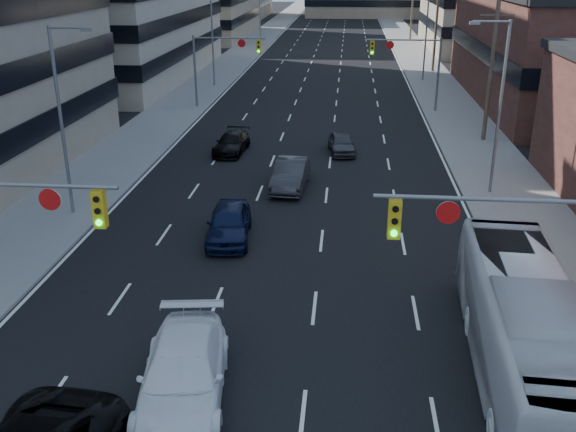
{
  "coord_description": "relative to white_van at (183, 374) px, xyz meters",
  "views": [
    {
      "loc": [
        2.71,
        -8.22,
        11.61
      ],
      "look_at": [
        0.54,
        15.35,
        2.2
      ],
      "focal_mm": 40.0,
      "sensor_mm": 36.0,
      "label": 1
    }
  ],
  "objects": [
    {
      "name": "streetlight_left_mid",
      "position": [
        -8.74,
        48.5,
        4.21
      ],
      "size": [
        2.03,
        0.22,
        9.0
      ],
      "color": "slate",
      "rests_on": "ground"
    },
    {
      "name": "sedan_grey_center",
      "position": [
        1.39,
        18.53,
        -0.06
      ],
      "size": [
        1.95,
        4.86,
        1.57
      ],
      "primitive_type": "imported",
      "rotation": [
        0.0,
        0.0,
        -0.06
      ],
      "color": "#2D2D2F",
      "rests_on": "ground"
    },
    {
      "name": "utility_pole_midblock",
      "position": [
        13.8,
        59.5,
        4.94
      ],
      "size": [
        2.2,
        0.28,
        11.0
      ],
      "color": "#4C3D2D",
      "rests_on": "ground"
    },
    {
      "name": "streetlight_left_near",
      "position": [
        -8.74,
        13.5,
        4.21
      ],
      "size": [
        2.03,
        0.22,
        9.0
      ],
      "color": "slate",
      "rests_on": "ground"
    },
    {
      "name": "signal_far_left",
      "position": [
        -6.08,
        38.49,
        3.46
      ],
      "size": [
        6.09,
        0.33,
        6.0
      ],
      "color": "slate",
      "rests_on": "ground"
    },
    {
      "name": "utility_pole_distant",
      "position": [
        13.8,
        89.5,
        4.94
      ],
      "size": [
        2.2,
        0.28,
        11.0
      ],
      "color": "#4C3D2D",
      "rests_on": "ground"
    },
    {
      "name": "streetlight_right_near",
      "position": [
        11.94,
        18.5,
        4.21
      ],
      "size": [
        2.03,
        0.22,
        9.0
      ],
      "color": "slate",
      "rests_on": "ground"
    },
    {
      "name": "signal_near_right",
      "position": [
        9.05,
        1.49,
        3.49
      ],
      "size": [
        6.59,
        0.33,
        6.0
      ],
      "color": "slate",
      "rests_on": "ground"
    },
    {
      "name": "white_van",
      "position": [
        0.0,
        0.0,
        0.0
      ],
      "size": [
        3.06,
        6.04,
        1.68
      ],
      "primitive_type": "imported",
      "rotation": [
        0.0,
        0.0,
        0.13
      ],
      "color": "white",
      "rests_on": "ground"
    },
    {
      "name": "streetlight_right_far",
      "position": [
        11.94,
        53.5,
        4.21
      ],
      "size": [
        2.03,
        0.22,
        9.0
      ],
      "color": "slate",
      "rests_on": "ground"
    },
    {
      "name": "sedan_blue",
      "position": [
        -0.74,
        11.36,
        -0.06
      ],
      "size": [
        2.26,
        4.75,
        1.57
      ],
      "primitive_type": "imported",
      "rotation": [
        0.0,
        0.0,
        0.09
      ],
      "color": "black",
      "rests_on": "ground"
    },
    {
      "name": "road_surface",
      "position": [
        1.6,
        123.5,
        -0.83
      ],
      "size": [
        18.0,
        300.0,
        0.02
      ],
      "primitive_type": "cube",
      "color": "black",
      "rests_on": "ground"
    },
    {
      "name": "streetlight_left_far",
      "position": [
        -8.74,
        83.5,
        4.21
      ],
      "size": [
        2.03,
        0.22,
        9.0
      ],
      "color": "slate",
      "rests_on": "ground"
    },
    {
      "name": "signal_far_right",
      "position": [
        9.28,
        38.49,
        3.46
      ],
      "size": [
        6.09,
        0.33,
        6.0
      ],
      "color": "slate",
      "rests_on": "ground"
    },
    {
      "name": "sedan_grey_right",
      "position": [
        4.06,
        25.75,
        -0.18
      ],
      "size": [
        2.04,
        4.04,
        1.32
      ],
      "primitive_type": "imported",
      "rotation": [
        0.0,
        0.0,
        0.13
      ],
      "color": "#39393C",
      "rests_on": "ground"
    },
    {
      "name": "sedan_black_far",
      "position": [
        -3.05,
        25.16,
        -0.2
      ],
      "size": [
        2.09,
        4.53,
        1.28
      ],
      "primitive_type": "imported",
      "rotation": [
        0.0,
        0.0,
        -0.07
      ],
      "color": "black",
      "rests_on": "ground"
    },
    {
      "name": "sidewalk_right",
      "position": [
        13.1,
        123.5,
        -0.77
      ],
      "size": [
        5.0,
        300.0,
        0.15
      ],
      "primitive_type": "cube",
      "color": "slate",
      "rests_on": "ground"
    },
    {
      "name": "transit_bus",
      "position": [
        9.74,
        1.93,
        0.77
      ],
      "size": [
        3.31,
        11.66,
        3.21
      ],
      "primitive_type": "imported",
      "rotation": [
        0.0,
        0.0,
        -0.05
      ],
      "color": "silver",
      "rests_on": "ground"
    },
    {
      "name": "sidewalk_left",
      "position": [
        -9.9,
        123.5,
        -0.77
      ],
      "size": [
        5.0,
        300.0,
        0.15
      ],
      "primitive_type": "cube",
      "color": "slate",
      "rests_on": "ground"
    },
    {
      "name": "utility_pole_block",
      "position": [
        13.8,
        29.5,
        4.94
      ],
      "size": [
        2.2,
        0.28,
        11.0
      ],
      "color": "#4C3D2D",
      "rests_on": "ground"
    }
  ]
}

